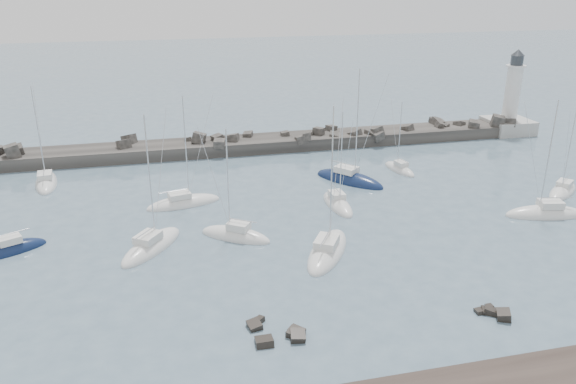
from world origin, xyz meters
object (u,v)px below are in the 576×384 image
Objects in this scene: sailboat_3 at (152,247)px; sailboat_4 at (184,204)px; lighthouse at (509,115)px; sailboat_5 at (236,236)px; sailboat_9 at (545,214)px; sailboat_1 at (46,183)px; sailboat_10 at (399,170)px; sailboat_11 at (562,192)px; sailboat_2 at (8,251)px; sailboat_6 at (338,205)px; sailboat_8 at (349,180)px; sailboat_7 at (327,252)px.

sailboat_3 is 1.04× the size of sailboat_4.
lighthouse is at bearing 19.63° from sailboat_4.
sailboat_5 is (4.67, -10.15, 0.02)m from sailboat_4.
sailboat_1 is at bearing 157.02° from sailboat_9.
sailboat_4 reaches higher than sailboat_10.
sailboat_1 reaches higher than sailboat_11.
sailboat_2 is 0.81× the size of sailboat_3.
sailboat_1 is 0.98× the size of sailboat_4.
sailboat_2 is 0.82× the size of sailboat_9.
sailboat_5 is at bearing -175.53° from sailboat_11.
sailboat_6 is 0.77× the size of sailboat_8.
sailboat_10 is 20.45m from sailboat_11.
sailboat_9 is at bearing -62.34° from sailboat_10.
sailboat_9 is (34.56, -2.47, -0.00)m from sailboat_5.
sailboat_1 is at bearing 135.25° from sailboat_5.
sailboat_1 is 1.09× the size of sailboat_5.
sailboat_6 reaches higher than sailboat_11.
sailboat_6 is at bearing 175.08° from sailboat_11.
sailboat_3 reaches higher than sailboat_1.
sailboat_3 is 8.46m from sailboat_5.
lighthouse is 1.25× the size of sailboat_2.
sailboat_10 is (12.20, 10.00, -0.01)m from sailboat_6.
sailboat_5 is at bearing -4.78° from sailboat_2.
sailboat_3 is 37.20m from sailboat_10.
sailboat_3 is 43.05m from sailboat_9.
lighthouse reaches higher than sailboat_5.
sailboat_10 is at bearing 142.50° from sailboat_11.
sailboat_7 is 1.49× the size of sailboat_10.
sailboat_5 reaches higher than sailboat_11.
sailboat_4 is at bearing -33.53° from sailboat_1.
sailboat_1 is 0.88× the size of sailboat_7.
sailboat_2 is at bearing -178.75° from sailboat_11.
sailboat_10 is at bearing -151.15° from lighthouse.
sailboat_4 reaches higher than sailboat_6.
sailboat_2 is 19.28m from sailboat_4.
sailboat_9 reaches higher than sailboat_11.
sailboat_3 is 11.31m from sailboat_4.
sailboat_4 is at bearing 162.16° from sailboat_9.
lighthouse is at bearing 26.14° from sailboat_8.
sailboat_1 is 0.85× the size of sailboat_8.
sailboat_2 is at bearing -91.76° from sailboat_1.
sailboat_3 reaches higher than sailboat_9.
sailboat_9 is (43.01, -1.96, 0.01)m from sailboat_3.
lighthouse is 0.92× the size of sailboat_8.
sailboat_2 is 1.13× the size of sailboat_10.
lighthouse is 1.03× the size of sailboat_9.
sailboat_5 is 14.04m from sailboat_6.
sailboat_2 is 0.76× the size of sailboat_7.
sailboat_10 is (33.50, 16.19, -0.01)m from sailboat_3.
sailboat_4 is (16.80, -11.13, -0.01)m from sailboat_1.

